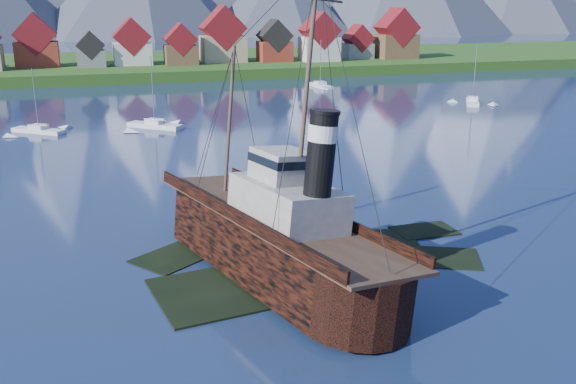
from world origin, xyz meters
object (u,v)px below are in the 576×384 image
object	(u,v)px
sailboat_d	(472,103)
sailboat_e	(320,86)
sailboat_c	(155,126)
sailboat_f	(39,131)
tugboat_wreck	(265,231)

from	to	relation	value
sailboat_d	sailboat_e	bearing A→B (deg)	152.30
sailboat_c	sailboat_f	size ratio (longest dim) A/B	1.16
tugboat_wreck	sailboat_d	bearing A→B (deg)	31.49
sailboat_e	sailboat_d	bearing A→B (deg)	-61.20
tugboat_wreck	sailboat_c	xyz separation A→B (m)	(-2.47, 65.51, -2.99)
tugboat_wreck	sailboat_e	distance (m)	117.53
sailboat_d	sailboat_e	size ratio (longest dim) A/B	1.06
tugboat_wreck	sailboat_d	world-z (taller)	tugboat_wreck
tugboat_wreck	sailboat_f	xyz separation A→B (m)	(-21.98, 67.18, -3.04)
sailboat_c	sailboat_f	world-z (taller)	sailboat_c
sailboat_c	sailboat_e	bearing A→B (deg)	-7.36
sailboat_d	sailboat_f	size ratio (longest dim) A/B	1.16
sailboat_c	sailboat_e	world-z (taller)	sailboat_c
tugboat_wreck	sailboat_f	size ratio (longest dim) A/B	2.89
sailboat_c	sailboat_e	xyz separation A→B (m)	(47.03, 43.20, -0.02)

